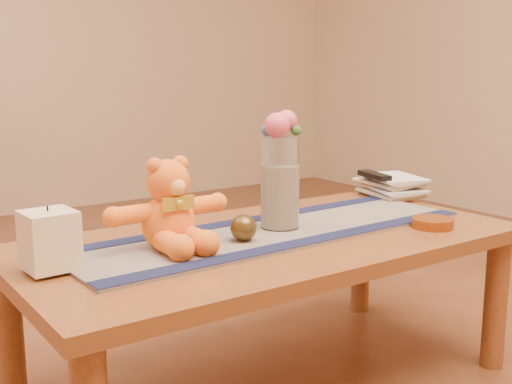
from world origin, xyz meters
TOP-DOWN VIEW (x-y plane):
  - coffee_table_top at (0.00, 0.00)m, footprint 1.40×0.70m
  - table_leg_fr at (0.64, -0.29)m, footprint 0.07×0.07m
  - table_leg_bl at (-0.64, 0.29)m, footprint 0.07×0.07m
  - table_leg_br at (0.64, 0.29)m, footprint 0.07×0.07m
  - persian_runner at (0.03, 0.02)m, footprint 1.21×0.38m
  - runner_border_near at (0.03, -0.12)m, footprint 1.20×0.09m
  - runner_border_far at (0.02, 0.17)m, footprint 1.20×0.09m
  - teddy_bear at (-0.29, 0.05)m, footprint 0.32×0.27m
  - pillar_candle at (-0.60, 0.03)m, footprint 0.12×0.12m
  - candle_wick at (-0.60, 0.03)m, footprint 0.00×0.00m
  - glass_vase at (0.06, 0.04)m, footprint 0.11×0.11m
  - potpourri_fill at (0.06, 0.04)m, footprint 0.09×0.09m
  - rose_left at (0.04, 0.03)m, footprint 0.07×0.07m
  - rose_right at (0.09, 0.04)m, footprint 0.06×0.06m
  - blue_flower_back at (0.07, 0.07)m, footprint 0.04×0.04m
  - blue_flower_side at (0.03, 0.06)m, footprint 0.04×0.04m
  - leaf_sprig at (0.10, 0.02)m, footprint 0.03×0.03m
  - bronze_ball at (-0.11, -0.02)m, footprint 0.07×0.07m
  - book_bottom at (0.62, 0.22)m, footprint 0.21×0.25m
  - book_lower at (0.62, 0.21)m, footprint 0.23×0.27m
  - book_upper at (0.61, 0.22)m, footprint 0.20×0.24m
  - book_top at (0.62, 0.22)m, footprint 0.22×0.26m
  - tv_remote at (0.61, 0.21)m, footprint 0.08×0.17m
  - amber_dish at (0.44, -0.19)m, footprint 0.16×0.16m

SIDE VIEW (x-z plane):
  - table_leg_fr at x=0.64m, z-range 0.00..0.41m
  - table_leg_bl at x=-0.64m, z-range 0.00..0.41m
  - table_leg_br at x=0.64m, z-range 0.00..0.41m
  - coffee_table_top at x=0.00m, z-range 0.41..0.45m
  - persian_runner at x=0.03m, z-range 0.45..0.46m
  - runner_border_near at x=0.03m, z-range 0.46..0.46m
  - runner_border_far at x=0.02m, z-range 0.46..0.46m
  - book_bottom at x=0.62m, z-range 0.45..0.47m
  - amber_dish at x=0.44m, z-range 0.45..0.48m
  - book_lower at x=0.62m, z-range 0.47..0.49m
  - bronze_ball at x=-0.11m, z-range 0.46..0.53m
  - book_upper at x=0.61m, z-range 0.49..0.51m
  - book_top at x=0.62m, z-range 0.51..0.53m
  - pillar_candle at x=-0.60m, z-range 0.46..0.59m
  - tv_remote at x=0.61m, z-range 0.53..0.54m
  - potpourri_fill at x=0.06m, z-range 0.46..0.64m
  - teddy_bear at x=-0.29m, z-range 0.46..0.68m
  - glass_vase at x=0.06m, z-range 0.46..0.72m
  - candle_wick at x=-0.60m, z-range 0.59..0.60m
  - leaf_sprig at x=0.10m, z-range 0.72..0.75m
  - blue_flower_side at x=0.03m, z-range 0.72..0.76m
  - blue_flower_back at x=0.07m, z-range 0.72..0.77m
  - rose_left at x=0.04m, z-range 0.72..0.79m
  - rose_right at x=0.09m, z-range 0.73..0.79m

